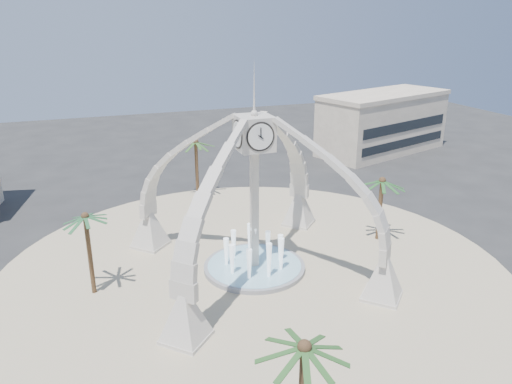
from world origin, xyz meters
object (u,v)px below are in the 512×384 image
object	(u,v)px
palm_west	(85,218)
palm_south	(304,349)
clock_tower	(254,192)
fountain	(254,266)
palm_east	(382,181)
palm_north	(196,143)

from	to	relation	value
palm_west	palm_south	world-z (taller)	palm_south
clock_tower	palm_south	distance (m)	17.88
fountain	palm_south	size ratio (longest dim) A/B	1.20
palm_west	palm_east	bearing A→B (deg)	2.08
fountain	palm_north	size ratio (longest dim) A/B	1.15
palm_west	palm_north	distance (m)	21.06
palm_east	palm_south	xyz separation A→B (m)	(-16.39, -18.96, 0.38)
palm_east	palm_north	bearing A→B (deg)	127.28
palm_north	palm_east	bearing A→B (deg)	-52.72
fountain	palm_east	bearing A→B (deg)	7.17
fountain	palm_east	world-z (taller)	palm_east
palm_west	palm_north	world-z (taller)	palm_north
palm_east	palm_north	size ratio (longest dim) A/B	0.90
fountain	palm_north	world-z (taller)	palm_north
clock_tower	palm_west	size ratio (longest dim) A/B	2.69
clock_tower	palm_east	bearing A→B (deg)	7.17
palm_south	clock_tower	bearing A→B (deg)	76.89
palm_north	palm_south	distance (m)	35.62
palm_east	palm_north	world-z (taller)	palm_north
clock_tower	palm_east	distance (m)	12.48
fountain	palm_west	bearing A→B (deg)	176.87
palm_east	palm_south	size ratio (longest dim) A/B	0.94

